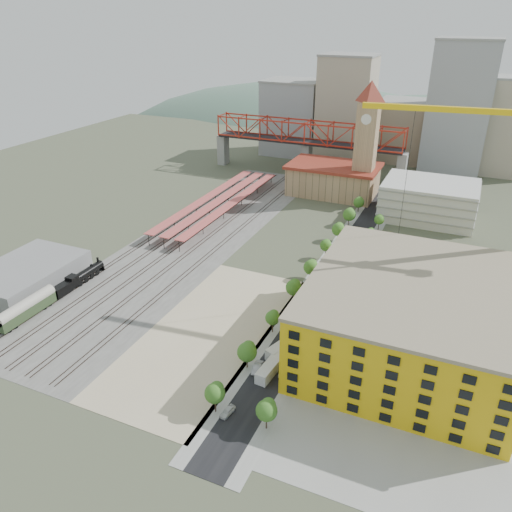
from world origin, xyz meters
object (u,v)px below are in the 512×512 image
at_px(coach, 27,308).
at_px(site_trailer_c, 304,316).
at_px(site_trailer_b, 284,347).
at_px(clock_tower, 367,131).
at_px(construction_building, 410,319).
at_px(site_trailer_d, 313,302).
at_px(locomotive, 80,278).
at_px(car_0, 227,412).
at_px(site_trailer_a, 271,368).

xyz_separation_m(coach, site_trailer_c, (66.00, 27.74, -1.58)).
xyz_separation_m(coach, site_trailer_b, (66.00, 13.29, -1.52)).
bearing_deg(clock_tower, site_trailer_c, -85.29).
distance_m(construction_building, site_trailer_d, 29.19).
bearing_deg(site_trailer_c, locomotive, 173.96).
bearing_deg(car_0, site_trailer_d, 95.33).
bearing_deg(site_trailer_d, construction_building, -20.41).
relative_size(coach, site_trailer_c, 1.78).
distance_m(locomotive, site_trailer_b, 66.33).
bearing_deg(site_trailer_c, site_trailer_d, 77.13).
distance_m(site_trailer_d, car_0, 45.41).
bearing_deg(site_trailer_d, coach, -150.02).
bearing_deg(clock_tower, site_trailer_b, -85.90).
bearing_deg(coach, locomotive, 90.00).
relative_size(site_trailer_d, car_0, 2.59).
distance_m(coach, site_trailer_c, 71.61).
bearing_deg(site_trailer_c, construction_building, -19.29).
xyz_separation_m(construction_building, site_trailer_d, (-26.00, 10.60, -7.99)).
bearing_deg(locomotive, site_trailer_d, 13.28).
height_order(locomotive, site_trailer_b, locomotive).
height_order(site_trailer_a, site_trailer_b, site_trailer_b).
distance_m(clock_tower, car_0, 137.67).
relative_size(locomotive, car_0, 5.23).
bearing_deg(locomotive, coach, -90.00).
distance_m(locomotive, site_trailer_a, 67.60).
bearing_deg(site_trailer_b, site_trailer_a, -70.53).
height_order(coach, site_trailer_a, coach).
height_order(locomotive, site_trailer_c, locomotive).
xyz_separation_m(site_trailer_a, site_trailer_b, (0.00, 8.08, 0.05)).
xyz_separation_m(clock_tower, coach, (-58.00, -124.81, -25.78)).
height_order(construction_building, site_trailer_b, construction_building).
bearing_deg(site_trailer_c, site_trailer_a, -102.87).
xyz_separation_m(locomotive, site_trailer_b, (66.00, -6.55, -0.56)).
bearing_deg(construction_building, coach, -164.91).
bearing_deg(coach, site_trailer_a, 4.52).
xyz_separation_m(clock_tower, site_trailer_b, (8.00, -111.52, -27.30)).
bearing_deg(coach, site_trailer_d, 28.22).
relative_size(site_trailer_a, site_trailer_d, 0.95).
relative_size(site_trailer_b, car_0, 2.55).
height_order(site_trailer_a, site_trailer_d, site_trailer_d).
bearing_deg(locomotive, site_trailer_b, -5.67).
bearing_deg(site_trailer_d, car_0, -92.03).
bearing_deg(site_trailer_d, site_trailer_a, -88.24).
height_order(site_trailer_d, car_0, site_trailer_d).
relative_size(locomotive, coach, 1.20).
xyz_separation_m(clock_tower, construction_building, (34.00, -99.99, -19.29)).
bearing_deg(clock_tower, coach, -114.92).
bearing_deg(site_trailer_a, site_trailer_c, 95.53).
bearing_deg(site_trailer_d, site_trailer_c, -88.24).
xyz_separation_m(site_trailer_c, site_trailer_d, (0.00, 7.67, 0.08)).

